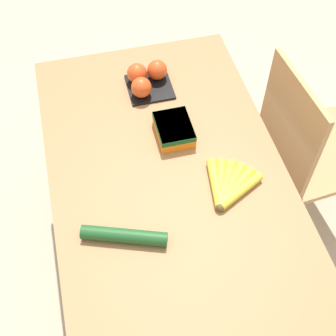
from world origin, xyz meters
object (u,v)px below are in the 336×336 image
at_px(banana_bunch, 228,186).
at_px(cucumber_near, 124,236).
at_px(chair, 306,153).
at_px(carrot_bag, 174,129).
at_px(tomato_pack, 146,78).

height_order(banana_bunch, cucumber_near, cucumber_near).
bearing_deg(chair, banana_bunch, 114.22).
distance_m(chair, carrot_bag, 0.64).
xyz_separation_m(tomato_pack, cucumber_near, (0.64, -0.21, -0.02)).
distance_m(chair, tomato_pack, 0.74).
bearing_deg(chair, carrot_bag, 83.23).
xyz_separation_m(banana_bunch, cucumber_near, (0.10, -0.37, 0.01)).
distance_m(chair, banana_bunch, 0.58).
relative_size(banana_bunch, cucumber_near, 0.75).
height_order(tomato_pack, cucumber_near, tomato_pack).
bearing_deg(carrot_bag, banana_bunch, 23.03).
bearing_deg(banana_bunch, chair, 118.76).
distance_m(banana_bunch, carrot_bag, 0.30).
distance_m(tomato_pack, cucumber_near, 0.68).
distance_m(chair, cucumber_near, 0.93).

